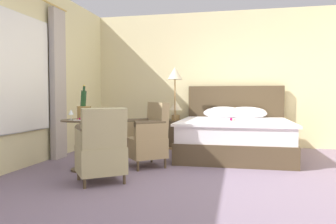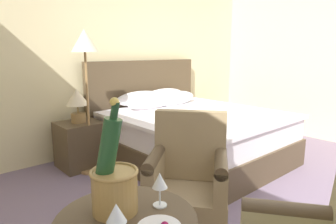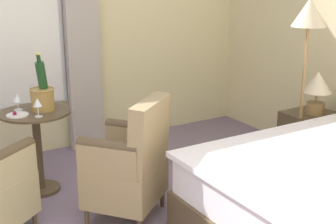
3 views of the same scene
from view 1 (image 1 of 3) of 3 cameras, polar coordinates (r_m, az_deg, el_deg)
name	(u,v)px [view 1 (image 1 of 3)]	position (r m, az deg, el deg)	size (l,w,h in m)	color
ground_plane	(200,183)	(4.10, 5.52, -12.19)	(7.71, 7.71, 0.00)	slate
wall_headboard_side	(217,79)	(7.13, 8.47, 5.67)	(5.38, 0.12, 2.85)	beige
wall_window_side	(5,71)	(5.04, -26.45, 6.49)	(0.27, 6.33, 2.85)	beige
bed	(234,135)	(6.01, 11.49, -3.93)	(1.94, 2.13, 1.27)	#4F3E2A
nightstand	(176,134)	(6.82, 1.34, -3.79)	(0.52, 0.47, 0.56)	#4F3E2A
bedside_lamp	(176,108)	(6.78, 1.35, 0.76)	(0.27, 0.27, 0.41)	olive
floor_lamp_brass	(175,82)	(6.56, 1.22, 5.32)	(0.30, 0.30, 1.64)	#A17948
side_table_round	(82,138)	(4.81, -14.69, -4.47)	(0.59, 0.59, 0.73)	#4F3E2A
champagne_bucket	(84,110)	(4.85, -14.43, 0.36)	(0.21, 0.21, 0.50)	#A17D41
wine_glass_near_bucket	(71,113)	(4.74, -16.53, -0.11)	(0.08, 0.08, 0.15)	white
wine_glass_near_edge	(93,112)	(4.69, -13.01, 0.02)	(0.07, 0.07, 0.16)	white
snack_plate	(80,120)	(4.62, -15.07, -1.35)	(0.18, 0.18, 0.04)	white
armchair_by_window	(148,137)	(4.95, -3.55, -4.39)	(0.76, 0.76, 0.97)	#4F3E2A
armchair_facing_bed	(101,149)	(4.09, -11.55, -6.35)	(0.75, 0.75, 0.92)	#4F3E2A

